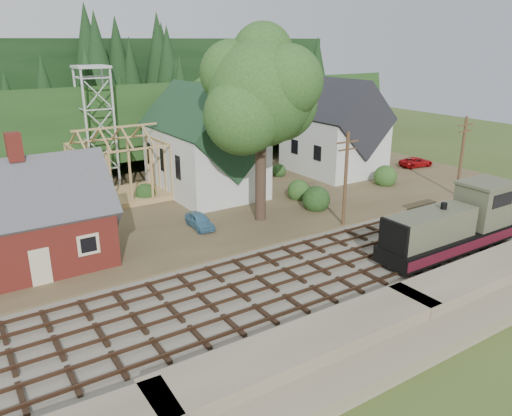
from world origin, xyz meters
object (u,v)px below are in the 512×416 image
car_blue (200,221)px  car_red (416,162)px  locomotive (454,226)px  patio_set (90,232)px

car_blue → car_red: car_blue is taller
locomotive → car_red: 25.62m
patio_set → car_red: bearing=8.9°
locomotive → patio_set: size_ratio=4.37×
locomotive → patio_set: locomotive is taller
locomotive → car_red: bearing=45.3°
car_blue → car_red: size_ratio=0.85×
car_blue → patio_set: patio_set is taller
car_red → patio_set: patio_set is taller
locomotive → car_blue: size_ratio=3.35×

